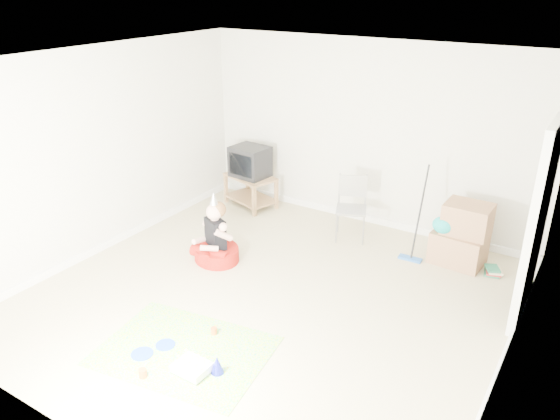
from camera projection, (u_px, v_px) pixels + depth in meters
The scene contains 16 objects.
ground at pixel (269, 296), 6.18m from camera, with size 5.00×5.00×0.00m, color beige.
doorway_recess at pixel (539, 226), 5.49m from camera, with size 0.02×0.90×2.05m, color black.
tv_stand at pixel (251, 188), 8.50m from camera, with size 0.90×0.70×0.49m.
crt_tv at pixel (250, 162), 8.33m from camera, with size 0.54×0.45×0.47m, color black.
folding_chair at pixel (351, 210), 7.37m from camera, with size 0.52×0.51×0.89m.
cardboard_boxes at pixel (461, 235), 6.76m from camera, with size 0.66×0.52×0.80m.
floor_mop at pixel (412, 241), 6.87m from camera, with size 0.30×0.40×1.18m.
book_pile at pixel (493, 270), 6.63m from camera, with size 0.22×0.26×0.10m.
seated_woman at pixel (216, 245), 6.90m from camera, with size 0.85×0.85×0.92m.
party_mat at pixel (184, 351), 5.29m from camera, with size 1.61×1.17×0.01m, color #F73485.
birthday_cake at pixel (192, 368), 4.99m from camera, with size 0.32×0.26×0.15m.
blue_plate_near at pixel (165, 345), 5.36m from camera, with size 0.19×0.19×0.01m, color blue.
blue_plate_far at pixel (142, 354), 5.23m from camera, with size 0.21×0.21×0.01m, color blue.
orange_cup_near at pixel (214, 331), 5.52m from camera, with size 0.06×0.06×0.07m, color #D55317.
orange_cup_far at pixel (143, 373), 4.92m from camera, with size 0.07×0.07×0.08m, color #D55317.
blue_party_hat at pixel (217, 365), 4.96m from camera, with size 0.12×0.12×0.18m, color #1B20BF.
Camera 1 is at (2.92, -4.40, 3.36)m, focal length 35.00 mm.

